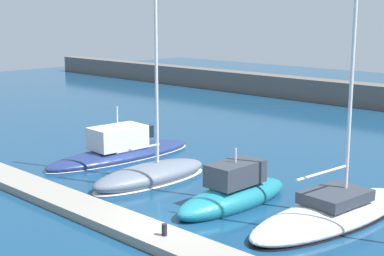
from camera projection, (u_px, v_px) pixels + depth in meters
ground_plane at (176, 225)px, 22.60m from camera, size 120.00×120.00×0.00m
dock_pier at (145, 232)px, 21.41m from camera, size 25.90×1.78×0.36m
motorboat_navy_nearest at (121, 151)px, 32.97m from camera, size 3.30×9.92×3.32m
sailboat_slate_second at (151, 174)px, 28.38m from camera, size 2.60×6.91×12.43m
motorboat_teal_third at (234, 193)px, 24.94m from camera, size 2.18×6.65×2.88m
sailboat_white_fourth at (332, 210)px, 23.17m from camera, size 3.82×9.54×19.44m
dock_bollard at (164, 230)px, 20.60m from camera, size 0.20×0.20×0.44m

